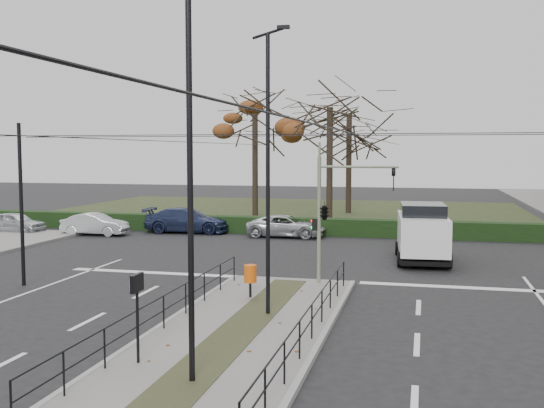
{
  "coord_description": "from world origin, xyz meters",
  "views": [
    {
      "loc": [
        4.81,
        -18.47,
        4.97
      ],
      "look_at": [
        -1.62,
        8.27,
        2.68
      ],
      "focal_mm": 42.0,
      "sensor_mm": 36.0,
      "label": 1
    }
  ],
  "objects": [
    {
      "name": "bare_tree_center",
      "position": [
        -1.01,
        31.6,
        7.35
      ],
      "size": [
        7.94,
        7.94,
        10.39
      ],
      "color": "black",
      "rests_on": "park"
    },
    {
      "name": "parked_car_fourth",
      "position": [
        -2.94,
        17.37,
        0.63
      ],
      "size": [
        4.56,
        2.11,
        1.27
      ],
      "primitive_type": "imported",
      "rotation": [
        0.0,
        0.0,
        1.57
      ],
      "color": "#B6B9BE",
      "rests_on": "ground"
    },
    {
      "name": "litter_bin",
      "position": [
        -0.74,
        1.55,
        0.91
      ],
      "size": [
        0.42,
        0.42,
        1.08
      ],
      "color": "black",
      "rests_on": "median_island"
    },
    {
      "name": "rust_tree",
      "position": [
        -7.72,
        28.15,
        7.78
      ],
      "size": [
        7.25,
        7.25,
        10.13
      ],
      "color": "black",
      "rests_on": "park"
    },
    {
      "name": "info_panel",
      "position": [
        -1.51,
        -5.37,
        1.76
      ],
      "size": [
        0.12,
        0.54,
        2.06
      ],
      "color": "black",
      "rests_on": "median_island"
    },
    {
      "name": "streetlamp_median_near",
      "position": [
        0.15,
        -6.2,
        4.51
      ],
      "size": [
        0.72,
        0.15,
        8.6
      ],
      "color": "black",
      "rests_on": "median_island"
    },
    {
      "name": "white_van",
      "position": [
        4.76,
        10.79,
        1.36
      ],
      "size": [
        2.55,
        5.15,
        2.62
      ],
      "color": "white",
      "rests_on": "ground"
    },
    {
      "name": "ground",
      "position": [
        0.0,
        0.0,
        0.0
      ],
      "size": [
        140.0,
        140.0,
        0.0
      ],
      "primitive_type": "plane",
      "color": "black",
      "rests_on": "ground"
    },
    {
      "name": "hedge",
      "position": [
        -6.0,
        18.6,
        0.5
      ],
      "size": [
        38.0,
        1.0,
        1.0
      ],
      "primitive_type": "cube",
      "color": "black",
      "rests_on": "ground"
    },
    {
      "name": "traffic_light",
      "position": [
        1.33,
        4.5,
        2.83
      ],
      "size": [
        3.14,
        1.81,
        4.63
      ],
      "color": "slate",
      "rests_on": "median_island"
    },
    {
      "name": "bare_tree_near",
      "position": [
        -1.56,
        25.03,
        7.39
      ],
      "size": [
        6.86,
        6.86,
        10.46
      ],
      "color": "black",
      "rests_on": "park"
    },
    {
      "name": "streetlamp_median_far",
      "position": [
        0.37,
        -0.43,
        4.42
      ],
      "size": [
        0.7,
        0.14,
        8.41
      ],
      "color": "black",
      "rests_on": "median_island"
    },
    {
      "name": "parked_car_first",
      "position": [
        -19.41,
        15.3,
        0.64
      ],
      "size": [
        3.87,
        1.8,
        1.28
      ],
      "primitive_type": "imported",
      "rotation": [
        0.0,
        0.0,
        1.49
      ],
      "color": "#B6B9BE",
      "rests_on": "ground"
    },
    {
      "name": "median_railing",
      "position": [
        0.0,
        -2.6,
        0.98
      ],
      "size": [
        4.14,
        13.24,
        0.92
      ],
      "color": "black",
      "rests_on": "median_island"
    },
    {
      "name": "parked_car_third",
      "position": [
        -9.28,
        17.92,
        0.76
      ],
      "size": [
        5.35,
        2.47,
        1.52
      ],
      "primitive_type": "imported",
      "rotation": [
        0.0,
        0.0,
        1.64
      ],
      "color": "#1F2849",
      "rests_on": "ground"
    },
    {
      "name": "median_island",
      "position": [
        0.0,
        -2.5,
        0.07
      ],
      "size": [
        4.4,
        15.0,
        0.14
      ],
      "primitive_type": "cube",
      "color": "#605E5C",
      "rests_on": "ground"
    },
    {
      "name": "park",
      "position": [
        -6.0,
        32.0,
        0.05
      ],
      "size": [
        38.0,
        26.0,
        0.1
      ],
      "primitive_type": "cube",
      "color": "black",
      "rests_on": "ground"
    },
    {
      "name": "catenary",
      "position": [
        0.0,
        1.62,
        3.42
      ],
      "size": [
        20.0,
        34.0,
        6.0
      ],
      "color": "black",
      "rests_on": "ground"
    },
    {
      "name": "parked_car_second",
      "position": [
        -14.15,
        15.49,
        0.65
      ],
      "size": [
        3.97,
        1.5,
        1.29
      ],
      "primitive_type": "imported",
      "rotation": [
        0.0,
        0.0,
        1.6
      ],
      "color": "#B6B9BE",
      "rests_on": "ground"
    }
  ]
}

